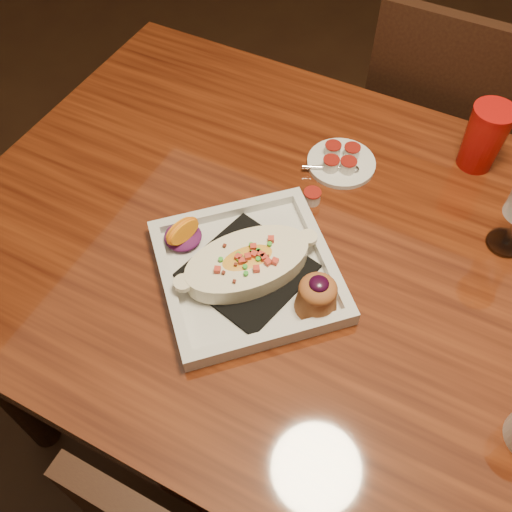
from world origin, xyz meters
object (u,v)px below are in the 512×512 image
at_px(chair_far, 443,148).
at_px(saucer, 340,161).
at_px(plate, 253,270).
at_px(red_tumbler, 484,138).
at_px(table, 365,303).

xyz_separation_m(chair_far, saucer, (-0.15, -0.42, 0.25)).
distance_m(plate, red_tumbler, 0.51).
bearing_deg(red_tumbler, plate, -120.35).
distance_m(saucer, red_tumbler, 0.27).
distance_m(table, saucer, 0.28).
bearing_deg(chair_far, red_tumbler, 105.17).
bearing_deg(plate, saucer, 40.56).
height_order(table, plate, plate).
bearing_deg(chair_far, saucer, 70.67).
bearing_deg(table, chair_far, 90.00).
bearing_deg(table, saucer, 125.54).
relative_size(saucer, red_tumbler, 1.01).
distance_m(chair_far, saucer, 0.51).
height_order(chair_far, plate, chair_far).
bearing_deg(saucer, table, -54.46).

